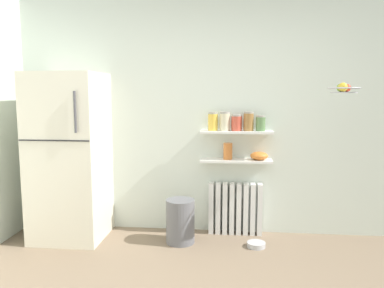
{
  "coord_description": "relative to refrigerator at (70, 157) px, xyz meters",
  "views": [
    {
      "loc": [
        0.19,
        -2.28,
        1.57
      ],
      "look_at": [
        -0.21,
        1.6,
        1.05
      ],
      "focal_mm": 36.22,
      "sensor_mm": 36.0,
      "label": 1
    }
  ],
  "objects": [
    {
      "name": "shelf_bowl",
      "position": [
        2.02,
        0.24,
        0.0
      ],
      "size": [
        0.19,
        0.19,
        0.09
      ],
      "primitive_type": "ellipsoid",
      "color": "orange",
      "rests_on": "wall_shelf_lower"
    },
    {
      "name": "refrigerator",
      "position": [
        0.0,
        0.0,
        0.0
      ],
      "size": [
        0.73,
        0.73,
        1.78
      ],
      "color": "silver",
      "rests_on": "ground_plane"
    },
    {
      "name": "pet_food_bowl",
      "position": [
        1.99,
        -0.1,
        -0.86
      ],
      "size": [
        0.19,
        0.19,
        0.05
      ],
      "primitive_type": "cylinder",
      "color": "#B7B7BC",
      "rests_on": "ground_plane"
    },
    {
      "name": "vase",
      "position": [
        1.69,
        0.24,
        0.05
      ],
      "size": [
        0.1,
        0.1,
        0.18
      ],
      "primitive_type": "cylinder",
      "color": "#CC7033",
      "rests_on": "wall_shelf_lower"
    },
    {
      "name": "trash_bin",
      "position": [
        1.2,
        -0.05,
        -0.66
      ],
      "size": [
        0.3,
        0.3,
        0.46
      ],
      "primitive_type": "cylinder",
      "color": "slate",
      "rests_on": "ground_plane"
    },
    {
      "name": "wall_shelf_lower",
      "position": [
        1.78,
        0.24,
        -0.05
      ],
      "size": [
        0.78,
        0.22,
        0.02
      ],
      "primitive_type": "cube",
      "color": "white"
    },
    {
      "name": "hanging_fruit_basket",
      "position": [
        2.74,
        -0.23,
        0.72
      ],
      "size": [
        0.29,
        0.29,
        0.09
      ],
      "color": "#B2B2B7"
    },
    {
      "name": "wall_shelf_upper",
      "position": [
        1.78,
        0.24,
        0.26
      ],
      "size": [
        0.78,
        0.22,
        0.02
      ],
      "primitive_type": "cube",
      "color": "white"
    },
    {
      "name": "radiator",
      "position": [
        1.78,
        0.27,
        -0.6
      ],
      "size": [
        0.59,
        0.12,
        0.57
      ],
      "color": "white",
      "rests_on": "ground_plane"
    },
    {
      "name": "storage_jar_2",
      "position": [
        1.78,
        0.24,
        0.36
      ],
      "size": [
        0.11,
        0.11,
        0.18
      ],
      "color": "#C64C38",
      "rests_on": "wall_shelf_upper"
    },
    {
      "name": "storage_jar_0",
      "position": [
        1.52,
        0.24,
        0.37
      ],
      "size": [
        0.11,
        0.11,
        0.2
      ],
      "color": "yellow",
      "rests_on": "wall_shelf_upper"
    },
    {
      "name": "storage_jar_3",
      "position": [
        1.91,
        0.24,
        0.38
      ],
      "size": [
        0.11,
        0.11,
        0.21
      ],
      "color": "olive",
      "rests_on": "wall_shelf_upper"
    },
    {
      "name": "storage_jar_4",
      "position": [
        2.03,
        0.24,
        0.36
      ],
      "size": [
        0.1,
        0.1,
        0.17
      ],
      "color": "#5B7F4C",
      "rests_on": "wall_shelf_upper"
    },
    {
      "name": "storage_jar_1",
      "position": [
        1.65,
        0.24,
        0.37
      ],
      "size": [
        0.11,
        0.11,
        0.2
      ],
      "color": "beige",
      "rests_on": "wall_shelf_upper"
    },
    {
      "name": "back_wall",
      "position": [
        1.54,
        0.4,
        0.41
      ],
      "size": [
        7.04,
        0.1,
        2.6
      ],
      "primitive_type": "cube",
      "color": "silver",
      "rests_on": "ground_plane"
    }
  ]
}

